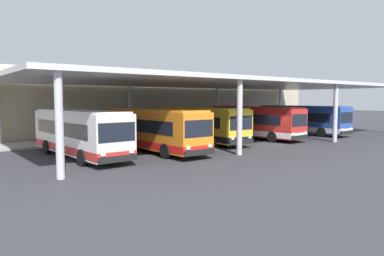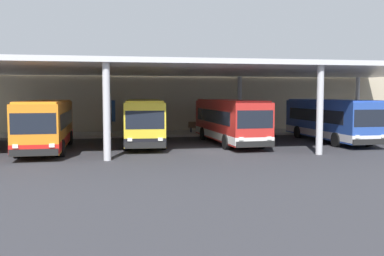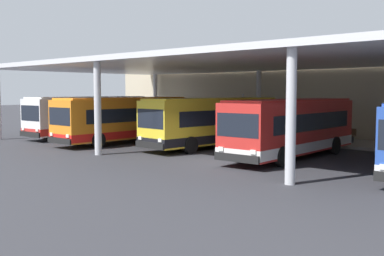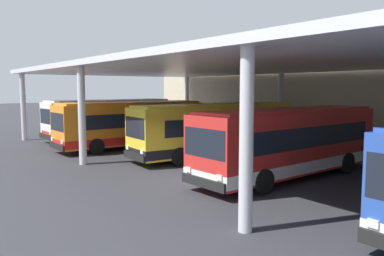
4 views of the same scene
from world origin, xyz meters
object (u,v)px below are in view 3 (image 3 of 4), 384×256
bus_far_bay (292,127)px  bench_waiting (342,135)px  bus_middle_bay (214,122)px  banner_sign (243,112)px  bus_nearest_bay (90,116)px  bus_second_bay (125,119)px

bus_far_bay → bench_waiting: (-0.65, 7.82, -0.99)m
bus_middle_bay → bench_waiting: bearing=52.8°
bench_waiting → banner_sign: size_ratio=0.56×
bus_nearest_bay → bench_waiting: 19.16m
bench_waiting → bus_far_bay: bearing=-85.3°
bus_second_bay → banner_sign: size_ratio=3.30×
bus_second_bay → banner_sign: banner_sign is taller
bus_nearest_bay → bus_second_bay: same height
bus_nearest_bay → bus_far_bay: 17.84m
bus_far_bay → banner_sign: banner_sign is taller
bench_waiting → banner_sign: 7.87m
bus_nearest_bay → bus_middle_bay: same height
bus_nearest_bay → bus_far_bay: size_ratio=1.00×
bus_middle_bay → banner_sign: (-2.28, 6.28, 0.32)m
bus_far_bay → bus_second_bay: bearing=-173.4°
bus_nearest_bay → banner_sign: banner_sign is taller
bus_second_bay → banner_sign: (4.08, 8.39, 0.32)m
bus_middle_bay → bench_waiting: (5.43, 7.16, -0.99)m
bus_middle_bay → bench_waiting: size_ratio=5.93×
bench_waiting → banner_sign: bearing=-173.5°
bus_second_bay → bus_far_bay: 12.53m
bus_nearest_bay → bus_far_bay: bearing=1.9°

